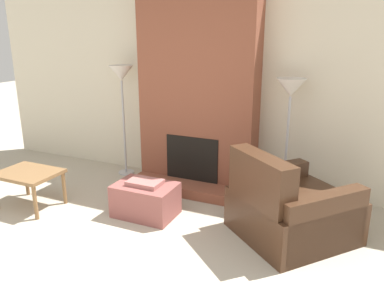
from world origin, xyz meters
name	(u,v)px	position (x,y,z in m)	size (l,w,h in m)	color
wall_back	(205,87)	(0.00, 3.08, 1.30)	(6.95, 0.06, 2.60)	beige
fireplace	(198,94)	(0.00, 2.84, 1.24)	(1.55, 0.74, 2.60)	brown
ottoman	(146,199)	(-0.17, 1.75, 0.19)	(0.68, 0.46, 0.42)	#8C4C47
armchair	(287,211)	(1.37, 1.92, 0.29)	(1.42, 1.43, 0.92)	#422819
side_table	(29,176)	(-1.54, 1.39, 0.38)	(0.70, 0.53, 0.44)	brown
floor_lamp_left	(122,79)	(-1.13, 2.79, 1.38)	(0.34, 0.34, 1.58)	#ADADB2
floor_lamp_right	(290,94)	(1.18, 2.79, 1.32)	(0.34, 0.34, 1.51)	#ADADB2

